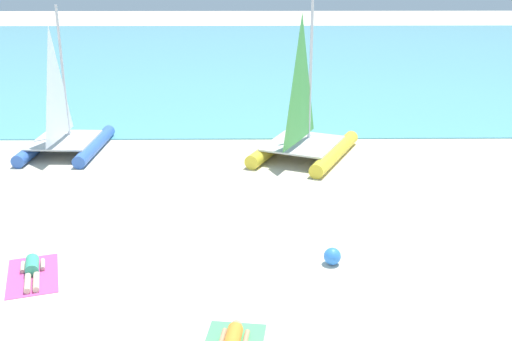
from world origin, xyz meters
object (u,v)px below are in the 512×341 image
sailboat_yellow (304,134)px  towel_left (33,275)px  sailboat_blue (64,132)px  sunbather_left (32,269)px  beach_ball (332,256)px

sailboat_yellow → towel_left: 11.01m
sailboat_blue → towel_left: size_ratio=2.75×
sunbather_left → beach_ball: 6.90m
sunbather_left → towel_left: bearing=-90.0°
beach_ball → sunbather_left: bearing=-176.6°
sailboat_blue → sunbather_left: size_ratio=3.39×
sailboat_yellow → beach_ball: sailboat_yellow is taller
sailboat_blue → beach_ball: size_ratio=12.78×
sailboat_yellow → sunbather_left: 10.97m
sailboat_blue → sailboat_yellow: 8.70m
sailboat_blue → beach_ball: bearing=-42.5°
sailboat_yellow → towel_left: sailboat_yellow is taller
sailboat_yellow → beach_ball: (-0.01, -8.09, -0.64)m
sailboat_yellow → beach_ball: size_ratio=13.93×
towel_left → beach_ball: beach_ball is taller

